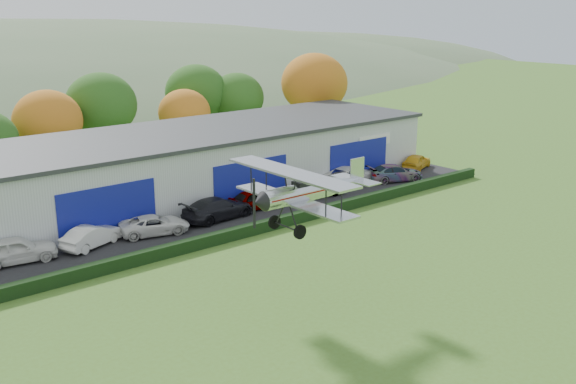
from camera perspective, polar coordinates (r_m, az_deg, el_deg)
ground at (r=34.57m, az=12.43°, el=-10.71°), size 300.00×300.00×0.00m
apron at (r=50.73m, az=-4.31°, el=-1.73°), size 48.00×9.00×0.05m
hedge at (r=46.96m, az=-0.91°, el=-2.64°), size 46.00×0.60×0.80m
hangar at (r=56.72m, az=-6.83°, el=2.83°), size 40.60×12.60×5.30m
tree_belt at (r=65.25m, az=-16.14°, el=6.64°), size 75.70×13.22×10.12m
car_0 at (r=43.72m, az=-22.36°, el=-4.62°), size 5.11×2.74×1.65m
car_1 at (r=45.00m, az=-16.48°, el=-3.65°), size 4.58×2.96×1.43m
car_2 at (r=46.41m, az=-11.38°, el=-2.78°), size 5.17×3.35×1.32m
car_3 at (r=48.92m, az=-6.06°, el=-1.40°), size 5.79×2.71×1.64m
car_4 at (r=51.19m, az=-2.70°, el=-0.61°), size 4.69×2.34×1.54m
car_5 at (r=54.47m, az=2.60°, el=0.35°), size 4.60×2.24×1.45m
car_6 at (r=58.42m, az=5.31°, el=1.44°), size 6.18×3.57×1.62m
car_7 at (r=60.12m, az=9.18°, el=1.64°), size 5.52×3.83×1.49m
car_8 at (r=65.03m, az=10.97°, el=2.61°), size 4.62×3.07×1.46m
biplane at (r=33.27m, az=1.64°, el=0.21°), size 7.38×8.38×3.16m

